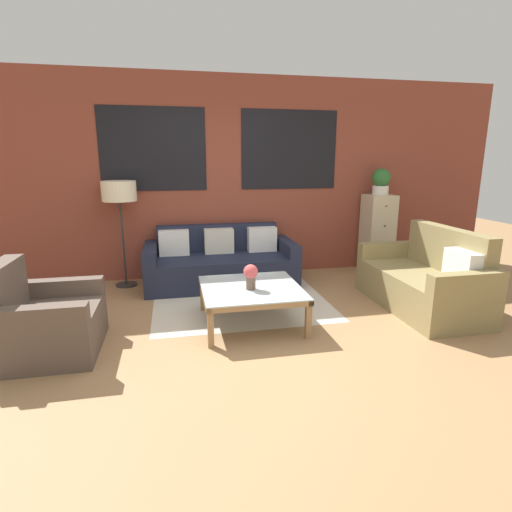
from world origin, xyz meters
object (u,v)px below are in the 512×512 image
at_px(armchair_corner, 46,323).
at_px(coffee_table, 251,292).
at_px(drawer_cabinet, 377,233).
at_px(settee_vintage, 425,282).
at_px(couch_dark, 221,263).
at_px(potted_plant, 381,181).
at_px(floor_lamp, 119,195).
at_px(flower_vase, 251,275).

xyz_separation_m(armchair_corner, coffee_table, (1.88, 0.26, 0.07)).
relative_size(armchair_corner, drawer_cabinet, 0.76).
xyz_separation_m(settee_vintage, armchair_corner, (-3.92, -0.31, -0.03)).
height_order(couch_dark, coffee_table, couch_dark).
relative_size(settee_vintage, potted_plant, 4.17).
bearing_deg(settee_vintage, coffee_table, -178.78).
bearing_deg(coffee_table, armchair_corner, -172.00).
xyz_separation_m(coffee_table, floor_lamp, (-1.42, 1.61, 0.88)).
relative_size(settee_vintage, armchair_corner, 1.80).
relative_size(coffee_table, potted_plant, 2.62).
bearing_deg(drawer_cabinet, armchair_corner, -155.43).
relative_size(drawer_cabinet, flower_vase, 4.52).
distance_m(armchair_corner, flower_vase, 1.90).
xyz_separation_m(floor_lamp, flower_vase, (1.40, -1.68, -0.68)).
distance_m(settee_vintage, armchair_corner, 3.93).
bearing_deg(flower_vase, settee_vintage, 3.24).
distance_m(couch_dark, potted_plant, 2.65).
distance_m(couch_dark, floor_lamp, 1.59).
distance_m(coffee_table, flower_vase, 0.22).
relative_size(settee_vintage, floor_lamp, 1.14).
distance_m(settee_vintage, drawer_cabinet, 1.63).
bearing_deg(floor_lamp, drawer_cabinet, 0.42).
height_order(drawer_cabinet, flower_vase, drawer_cabinet).
distance_m(couch_dark, flower_vase, 1.53).
bearing_deg(flower_vase, potted_plant, 36.74).
bearing_deg(flower_vase, floor_lamp, 129.78).
xyz_separation_m(armchair_corner, drawer_cabinet, (4.16, 1.90, 0.30)).
xyz_separation_m(floor_lamp, drawer_cabinet, (3.69, 0.03, -0.64)).
relative_size(coffee_table, flower_vase, 3.92).
bearing_deg(drawer_cabinet, coffee_table, -144.27).
bearing_deg(coffee_table, flower_vase, -102.03).
bearing_deg(potted_plant, coffee_table, -144.27).
height_order(floor_lamp, potted_plant, potted_plant).
height_order(couch_dark, settee_vintage, settee_vintage).
relative_size(couch_dark, settee_vintage, 1.26).
height_order(couch_dark, armchair_corner, armchair_corner).
xyz_separation_m(couch_dark, flower_vase, (0.13, -1.50, 0.26)).
bearing_deg(couch_dark, floor_lamp, 171.99).
xyz_separation_m(settee_vintage, coffee_table, (-2.03, -0.04, 0.04)).
distance_m(coffee_table, drawer_cabinet, 2.81).
distance_m(floor_lamp, drawer_cabinet, 3.75).
relative_size(settee_vintage, flower_vase, 6.23).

